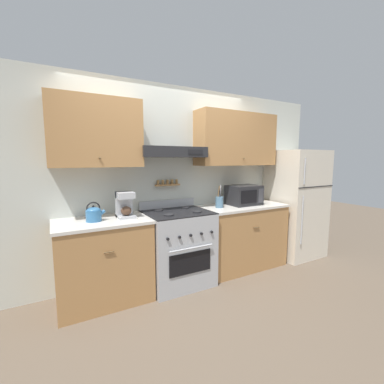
{
  "coord_description": "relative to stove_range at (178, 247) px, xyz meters",
  "views": [
    {
      "loc": [
        -1.36,
        -2.54,
        1.58
      ],
      "look_at": [
        0.19,
        0.27,
        1.17
      ],
      "focal_mm": 24.0,
      "sensor_mm": 36.0,
      "label": 1
    }
  ],
  "objects": [
    {
      "name": "tea_kettle",
      "position": [
        -0.98,
        0.02,
        0.53
      ],
      "size": [
        0.21,
        0.16,
        0.21
      ],
      "color": "teal",
      "rests_on": "counter_left"
    },
    {
      "name": "counter_right",
      "position": [
        1.05,
        0.03,
        -0.01
      ],
      "size": [
        1.29,
        0.66,
        0.92
      ],
      "color": "#AD7A47",
      "rests_on": "ground_plane"
    },
    {
      "name": "wall_back",
      "position": [
        0.07,
        0.31,
        1.01
      ],
      "size": [
        5.2,
        0.46,
        2.55
      ],
      "color": "silver",
      "rests_on": "ground_plane"
    },
    {
      "name": "ground_plane",
      "position": [
        0.0,
        -0.3,
        -0.47
      ],
      "size": [
        16.0,
        16.0,
        0.0
      ],
      "primitive_type": "plane",
      "color": "brown"
    },
    {
      "name": "counter_left",
      "position": [
        -0.9,
        0.03,
        -0.01
      ],
      "size": [
        1.0,
        0.66,
        0.92
      ],
      "color": "#AD7A47",
      "rests_on": "ground_plane"
    },
    {
      "name": "refrigerator",
      "position": [
        2.14,
        -0.02,
        0.39
      ],
      "size": [
        0.79,
        0.74,
        1.72
      ],
      "color": "beige",
      "rests_on": "ground_plane"
    },
    {
      "name": "coffee_maker",
      "position": [
        -0.64,
        0.05,
        0.6
      ],
      "size": [
        0.18,
        0.22,
        0.29
      ],
      "color": "#ADAFB5",
      "rests_on": "counter_left"
    },
    {
      "name": "stove_range",
      "position": [
        0.0,
        0.0,
        0.0
      ],
      "size": [
        0.79,
        0.71,
        1.04
      ],
      "color": "#ADAFB5",
      "rests_on": "ground_plane"
    },
    {
      "name": "microwave",
      "position": [
        1.1,
        0.04,
        0.59
      ],
      "size": [
        0.46,
        0.35,
        0.28
      ],
      "color": "#232326",
      "rests_on": "counter_right"
    },
    {
      "name": "utensil_crock",
      "position": [
        0.65,
        0.02,
        0.53
      ],
      "size": [
        0.11,
        0.11,
        0.31
      ],
      "color": "slate",
      "rests_on": "counter_right"
    }
  ]
}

